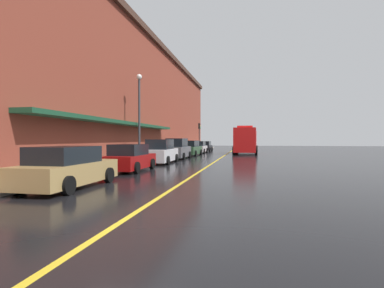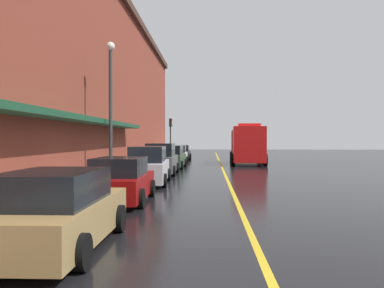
{
  "view_description": "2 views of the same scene",
  "coord_description": "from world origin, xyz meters",
  "px_view_note": "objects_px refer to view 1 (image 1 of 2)",
  "views": [
    {
      "loc": [
        2.82,
        -6.42,
        1.85
      ],
      "look_at": [
        -2.25,
        19.86,
        1.42
      ],
      "focal_mm": 28.13,
      "sensor_mm": 36.0,
      "label": 1
    },
    {
      "loc": [
        -0.96,
        -4.29,
        2.21
      ],
      "look_at": [
        -2.09,
        22.77,
        1.86
      ],
      "focal_mm": 39.0,
      "sensor_mm": 36.0,
      "label": 2
    }
  ],
  "objects_px": {
    "traffic_light_near": "(199,131)",
    "parking_meter_0": "(63,157)",
    "parked_car_0": "(68,168)",
    "fire_truck": "(246,141)",
    "parked_car_2": "(161,152)",
    "parking_meter_1": "(192,145)",
    "parked_car_6": "(205,147)",
    "parked_car_3": "(177,149)",
    "parked_car_1": "(130,158)",
    "parked_car_5": "(198,147)",
    "parked_car_4": "(190,148)",
    "street_lamp_left": "(139,108)",
    "parking_meter_2": "(184,146)"
  },
  "relations": [
    {
      "from": "parking_meter_1",
      "to": "street_lamp_left",
      "type": "xyz_separation_m",
      "value": [
        -0.6,
        -19.2,
        3.34
      ]
    },
    {
      "from": "parked_car_6",
      "to": "parking_meter_0",
      "type": "height_order",
      "value": "parked_car_6"
    },
    {
      "from": "traffic_light_near",
      "to": "parking_meter_2",
      "type": "bearing_deg",
      "value": -90.31
    },
    {
      "from": "parked_car_5",
      "to": "street_lamp_left",
      "type": "xyz_separation_m",
      "value": [
        -2.0,
        -16.47,
        3.64
      ]
    },
    {
      "from": "parked_car_4",
      "to": "parked_car_5",
      "type": "xyz_separation_m",
      "value": [
        -0.08,
        6.03,
        -0.05
      ]
    },
    {
      "from": "parked_car_3",
      "to": "parked_car_4",
      "type": "height_order",
      "value": "parked_car_3"
    },
    {
      "from": "parked_car_5",
      "to": "parked_car_1",
      "type": "bearing_deg",
      "value": 179.58
    },
    {
      "from": "parked_car_4",
      "to": "parking_meter_1",
      "type": "distance_m",
      "value": 8.89
    },
    {
      "from": "parking_meter_0",
      "to": "parked_car_0",
      "type": "bearing_deg",
      "value": -51.67
    },
    {
      "from": "parked_car_0",
      "to": "parked_car_3",
      "type": "relative_size",
      "value": 1.07
    },
    {
      "from": "parking_meter_0",
      "to": "parked_car_5",
      "type": "bearing_deg",
      "value": 87.08
    },
    {
      "from": "traffic_light_near",
      "to": "parking_meter_0",
      "type": "bearing_deg",
      "value": -90.1
    },
    {
      "from": "parking_meter_2",
      "to": "parked_car_1",
      "type": "bearing_deg",
      "value": -86.31
    },
    {
      "from": "parked_car_0",
      "to": "parked_car_4",
      "type": "bearing_deg",
      "value": -0.6
    },
    {
      "from": "parked_car_6",
      "to": "parking_meter_1",
      "type": "distance_m",
      "value": 3.4
    },
    {
      "from": "parked_car_5",
      "to": "parked_car_6",
      "type": "height_order",
      "value": "parked_car_5"
    },
    {
      "from": "parking_meter_2",
      "to": "traffic_light_near",
      "type": "height_order",
      "value": "traffic_light_near"
    },
    {
      "from": "parked_car_4",
      "to": "parking_meter_2",
      "type": "relative_size",
      "value": 3.69
    },
    {
      "from": "parked_car_0",
      "to": "traffic_light_near",
      "type": "relative_size",
      "value": 1.1
    },
    {
      "from": "parked_car_6",
      "to": "parking_meter_0",
      "type": "distance_m",
      "value": 33.24
    },
    {
      "from": "parked_car_3",
      "to": "parking_meter_2",
      "type": "bearing_deg",
      "value": 8.8
    },
    {
      "from": "parked_car_2",
      "to": "parking_meter_0",
      "type": "distance_m",
      "value": 10.34
    },
    {
      "from": "parked_car_0",
      "to": "fire_truck",
      "type": "xyz_separation_m",
      "value": [
        6.34,
        28.34,
        0.89
      ]
    },
    {
      "from": "parked_car_3",
      "to": "fire_truck",
      "type": "relative_size",
      "value": 0.53
    },
    {
      "from": "parked_car_1",
      "to": "parking_meter_2",
      "type": "bearing_deg",
      "value": 3.11
    },
    {
      "from": "parked_car_0",
      "to": "parked_car_6",
      "type": "height_order",
      "value": "parked_car_0"
    },
    {
      "from": "fire_truck",
      "to": "parked_car_2",
      "type": "bearing_deg",
      "value": -19.2
    },
    {
      "from": "parked_car_1",
      "to": "parking_meter_0",
      "type": "xyz_separation_m",
      "value": [
        -1.31,
        -4.42,
        0.32
      ]
    },
    {
      "from": "street_lamp_left",
      "to": "parking_meter_2",
      "type": "bearing_deg",
      "value": 87.51
    },
    {
      "from": "parked_car_4",
      "to": "fire_truck",
      "type": "relative_size",
      "value": 0.59
    },
    {
      "from": "parked_car_4",
      "to": "parked_car_6",
      "type": "height_order",
      "value": "parked_car_4"
    },
    {
      "from": "parked_car_6",
      "to": "street_lamp_left",
      "type": "distance_m",
      "value": 22.64
    },
    {
      "from": "parked_car_2",
      "to": "parked_car_6",
      "type": "distance_m",
      "value": 22.96
    },
    {
      "from": "parked_car_3",
      "to": "parking_meter_0",
      "type": "relative_size",
      "value": 3.35
    },
    {
      "from": "parked_car_2",
      "to": "parking_meter_1",
      "type": "relative_size",
      "value": 3.72
    },
    {
      "from": "street_lamp_left",
      "to": "parked_car_2",
      "type": "bearing_deg",
      "value": -19.53
    },
    {
      "from": "parked_car_0",
      "to": "parked_car_4",
      "type": "distance_m",
      "value": 23.07
    },
    {
      "from": "parked_car_1",
      "to": "parking_meter_1",
      "type": "relative_size",
      "value": 3.26
    },
    {
      "from": "parked_car_2",
      "to": "parking_meter_0",
      "type": "bearing_deg",
      "value": 169.93
    },
    {
      "from": "parked_car_1",
      "to": "fire_truck",
      "type": "xyz_separation_m",
      "value": [
        6.36,
        22.24,
        0.9
      ]
    },
    {
      "from": "parking_meter_2",
      "to": "parked_car_4",
      "type": "bearing_deg",
      "value": -66.28
    },
    {
      "from": "parked_car_3",
      "to": "parked_car_4",
      "type": "xyz_separation_m",
      "value": [
        0.07,
        5.73,
        -0.09
      ]
    },
    {
      "from": "parked_car_1",
      "to": "parked_car_2",
      "type": "bearing_deg",
      "value": -1.62
    },
    {
      "from": "parked_car_6",
      "to": "fire_truck",
      "type": "relative_size",
      "value": 0.53
    },
    {
      "from": "parked_car_0",
      "to": "parked_car_6",
      "type": "xyz_separation_m",
      "value": [
        0.13,
        34.89,
        -0.01
      ]
    },
    {
      "from": "parked_car_2",
      "to": "parking_meter_2",
      "type": "relative_size",
      "value": 3.72
    },
    {
      "from": "parked_car_5",
      "to": "parked_car_2",
      "type": "bearing_deg",
      "value": 179.86
    },
    {
      "from": "parking_meter_1",
      "to": "parked_car_5",
      "type": "bearing_deg",
      "value": -62.88
    },
    {
      "from": "parked_car_3",
      "to": "fire_truck",
      "type": "bearing_deg",
      "value": -29.69
    },
    {
      "from": "parked_car_2",
      "to": "parked_car_6",
      "type": "relative_size",
      "value": 1.11
    }
  ]
}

